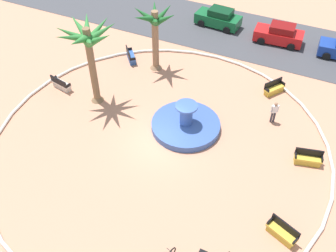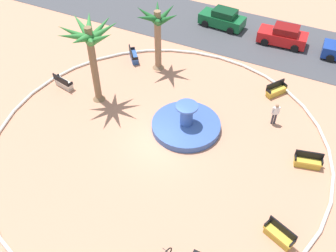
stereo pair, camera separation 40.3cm
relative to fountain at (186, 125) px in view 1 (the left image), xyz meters
name	(u,v)px [view 1 (the left image)]	position (x,y,z in m)	size (l,w,h in m)	color
ground_plane	(160,142)	(-0.96, -1.83, -0.29)	(80.00, 80.00, 0.00)	tan
plaza_curb	(160,140)	(-0.96, -1.83, -0.19)	(21.00, 21.00, 0.20)	silver
street_asphalt	(234,32)	(-0.96, 13.07, -0.28)	(48.00, 8.00, 0.03)	#424247
fountain	(186,125)	(0.00, 0.00, 0.00)	(4.47, 4.47, 1.94)	#38569E
palm_tree_near_fountain	(88,44)	(-6.78, -0.05, 4.26)	(3.82, 4.00, 5.90)	brown
palm_tree_by_curb	(155,27)	(-4.80, 5.24, 3.22)	(3.37, 3.28, 5.02)	#8E6B4C
bench_east	(308,159)	(7.70, 0.31, 0.05)	(1.67, 0.86, 1.00)	gold
bench_west	(274,89)	(4.27, 6.07, 0.05)	(1.30, 1.61, 1.00)	gold
bench_north	(61,85)	(-9.83, -0.07, 0.05)	(1.67, 0.81, 1.00)	beige
bench_southeast	(282,233)	(7.43, -5.18, 0.05)	(1.67, 1.06, 1.00)	gold
bench_southwest	(131,57)	(-7.06, 5.29, 0.05)	(1.42, 1.54, 1.00)	#335BA8
person_pedestrian_stroll	(274,111)	(4.94, 3.00, 0.63)	(0.47, 0.35, 1.64)	#33333D
parked_car_leftmost	(219,18)	(-2.66, 13.52, 0.49)	(4.10, 2.12, 1.67)	#145B2D
parked_car_second	(279,34)	(2.92, 13.03, 0.49)	(4.10, 2.12, 1.67)	red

